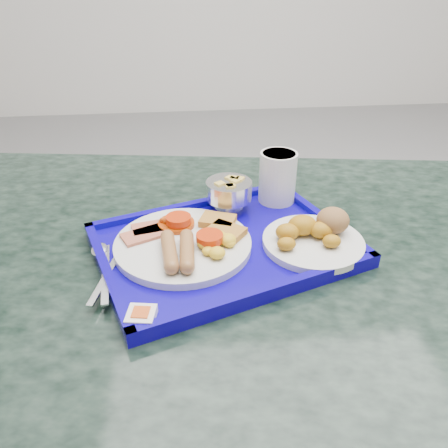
% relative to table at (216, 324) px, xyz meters
% --- Properties ---
extents(floor, '(6.00, 6.00, 0.00)m').
position_rel_table_xyz_m(floor, '(0.52, 0.48, -0.57)').
color(floor, gray).
rests_on(floor, ground).
extents(table, '(1.34, 1.00, 0.77)m').
position_rel_table_xyz_m(table, '(0.00, 0.00, 0.00)').
color(table, slate).
rests_on(table, floor).
extents(tray, '(0.50, 0.43, 0.03)m').
position_rel_table_xyz_m(tray, '(0.01, -0.03, 0.21)').
color(tray, '#0D039B').
rests_on(tray, table).
extents(main_plate, '(0.23, 0.23, 0.04)m').
position_rel_table_xyz_m(main_plate, '(-0.05, -0.03, 0.22)').
color(main_plate, silver).
rests_on(main_plate, tray).
extents(bread_plate, '(0.17, 0.17, 0.06)m').
position_rel_table_xyz_m(bread_plate, '(0.17, -0.04, 0.23)').
color(bread_plate, silver).
rests_on(bread_plate, tray).
extents(fruit_bowl, '(0.09, 0.09, 0.06)m').
position_rel_table_xyz_m(fruit_bowl, '(0.04, 0.10, 0.25)').
color(fruit_bowl, silver).
rests_on(fruit_bowl, tray).
extents(juice_cup, '(0.07, 0.07, 0.10)m').
position_rel_table_xyz_m(juice_cup, '(0.14, 0.13, 0.27)').
color(juice_cup, silver).
rests_on(juice_cup, tray).
extents(spoon, '(0.05, 0.17, 0.01)m').
position_rel_table_xyz_m(spoon, '(-0.19, -0.05, 0.22)').
color(spoon, silver).
rests_on(spoon, tray).
extents(knife, '(0.03, 0.16, 0.00)m').
position_rel_table_xyz_m(knife, '(-0.18, -0.09, 0.21)').
color(knife, silver).
rests_on(knife, tray).
extents(jam_packet, '(0.04, 0.04, 0.02)m').
position_rel_table_xyz_m(jam_packet, '(-0.12, -0.20, 0.22)').
color(jam_packet, white).
rests_on(jam_packet, tray).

